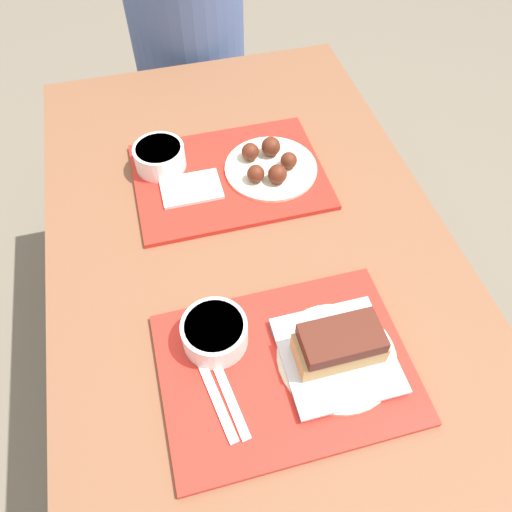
{
  "coord_description": "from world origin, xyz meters",
  "views": [
    {
      "loc": [
        -0.16,
        -0.59,
        1.56
      ],
      "look_at": [
        -0.01,
        -0.01,
        0.76
      ],
      "focal_mm": 35.0,
      "sensor_mm": 36.0,
      "label": 1
    }
  ],
  "objects_px": {
    "brisket_sandwich_plate": "(338,350)",
    "person_seated_across": "(185,9)",
    "tray_far": "(229,176)",
    "bowl_coleslaw_near": "(215,332)",
    "tray_near": "(286,368)",
    "wings_plate_far": "(270,164)",
    "bowl_coleslaw_far": "(160,156)"
  },
  "relations": [
    {
      "from": "brisket_sandwich_plate",
      "to": "bowl_coleslaw_far",
      "type": "height_order",
      "value": "brisket_sandwich_plate"
    },
    {
      "from": "tray_far",
      "to": "bowl_coleslaw_far",
      "type": "relative_size",
      "value": 3.71
    },
    {
      "from": "wings_plate_far",
      "to": "person_seated_across",
      "type": "relative_size",
      "value": 0.3
    },
    {
      "from": "tray_near",
      "to": "wings_plate_far",
      "type": "bearing_deg",
      "value": 77.61
    },
    {
      "from": "wings_plate_far",
      "to": "person_seated_across",
      "type": "xyz_separation_m",
      "value": [
        -0.07,
        0.73,
        0.02
      ]
    },
    {
      "from": "tray_far",
      "to": "wings_plate_far",
      "type": "xyz_separation_m",
      "value": [
        0.1,
        -0.01,
        0.02
      ]
    },
    {
      "from": "tray_near",
      "to": "tray_far",
      "type": "xyz_separation_m",
      "value": [
        0.01,
        0.5,
        0.0
      ]
    },
    {
      "from": "bowl_coleslaw_near",
      "to": "wings_plate_far",
      "type": "distance_m",
      "value": 0.47
    },
    {
      "from": "tray_far",
      "to": "brisket_sandwich_plate",
      "type": "height_order",
      "value": "brisket_sandwich_plate"
    },
    {
      "from": "tray_far",
      "to": "wings_plate_far",
      "type": "bearing_deg",
      "value": -5.05
    },
    {
      "from": "bowl_coleslaw_near",
      "to": "tray_far",
      "type": "bearing_deg",
      "value": 73.84
    },
    {
      "from": "tray_far",
      "to": "bowl_coleslaw_near",
      "type": "bearing_deg",
      "value": -106.16
    },
    {
      "from": "person_seated_across",
      "to": "tray_far",
      "type": "bearing_deg",
      "value": -91.77
    },
    {
      "from": "brisket_sandwich_plate",
      "to": "bowl_coleslaw_far",
      "type": "bearing_deg",
      "value": 111.87
    },
    {
      "from": "tray_far",
      "to": "person_seated_across",
      "type": "bearing_deg",
      "value": 88.23
    },
    {
      "from": "brisket_sandwich_plate",
      "to": "person_seated_across",
      "type": "xyz_separation_m",
      "value": [
        -0.06,
        1.23,
        0.01
      ]
    },
    {
      "from": "bowl_coleslaw_far",
      "to": "tray_near",
      "type": "bearing_deg",
      "value": -76.28
    },
    {
      "from": "bowl_coleslaw_near",
      "to": "person_seated_across",
      "type": "relative_size",
      "value": 0.16
    },
    {
      "from": "wings_plate_far",
      "to": "person_seated_across",
      "type": "distance_m",
      "value": 0.73
    },
    {
      "from": "bowl_coleslaw_far",
      "to": "wings_plate_far",
      "type": "xyz_separation_m",
      "value": [
        0.25,
        -0.08,
        -0.01
      ]
    },
    {
      "from": "bowl_coleslaw_far",
      "to": "brisket_sandwich_plate",
      "type": "bearing_deg",
      "value": -68.13
    },
    {
      "from": "tray_far",
      "to": "person_seated_across",
      "type": "xyz_separation_m",
      "value": [
        0.02,
        0.72,
        0.05
      ]
    },
    {
      "from": "bowl_coleslaw_near",
      "to": "bowl_coleslaw_far",
      "type": "bearing_deg",
      "value": 93.46
    },
    {
      "from": "wings_plate_far",
      "to": "tray_far",
      "type": "bearing_deg",
      "value": 174.95
    },
    {
      "from": "bowl_coleslaw_near",
      "to": "brisket_sandwich_plate",
      "type": "distance_m",
      "value": 0.22
    },
    {
      "from": "brisket_sandwich_plate",
      "to": "person_seated_across",
      "type": "height_order",
      "value": "person_seated_across"
    },
    {
      "from": "person_seated_across",
      "to": "brisket_sandwich_plate",
      "type": "bearing_deg",
      "value": -87.27
    },
    {
      "from": "bowl_coleslaw_near",
      "to": "brisket_sandwich_plate",
      "type": "xyz_separation_m",
      "value": [
        0.2,
        -0.09,
        0.0
      ]
    },
    {
      "from": "tray_near",
      "to": "bowl_coleslaw_near",
      "type": "xyz_separation_m",
      "value": [
        -0.11,
        0.08,
        0.04
      ]
    },
    {
      "from": "brisket_sandwich_plate",
      "to": "tray_near",
      "type": "bearing_deg",
      "value": 175.83
    },
    {
      "from": "tray_far",
      "to": "wings_plate_far",
      "type": "height_order",
      "value": "wings_plate_far"
    },
    {
      "from": "tray_far",
      "to": "bowl_coleslaw_far",
      "type": "bearing_deg",
      "value": 155.3
    }
  ]
}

